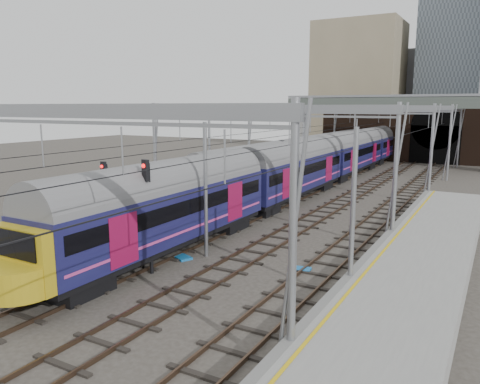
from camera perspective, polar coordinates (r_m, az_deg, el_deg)
The scene contains 15 objects.
ground at distance 23.30m, azimuth -6.85°, elevation -9.14°, with size 160.00×160.00×0.00m, color #38332D.
platform_left at distance 31.60m, azimuth -19.25°, elevation -3.38°, with size 4.32×55.00×1.12m.
platform_right at distance 17.93m, azimuth 18.07°, elevation -13.84°, with size 4.32×47.00×1.12m.
tracks at distance 36.02m, azimuth 7.34°, elevation -2.10°, with size 14.40×80.00×0.22m.
overhead_line at distance 41.29m, azimuth 10.97°, elevation 8.55°, with size 16.80×80.00×8.00m.
retaining_wall at distance 70.65m, azimuth 19.92°, elevation 6.99°, with size 28.00×2.75×9.00m.
overbridge at distance 64.99m, azimuth 17.96°, elevation 9.46°, with size 28.00×3.00×9.25m.
city_skyline at distance 89.24m, azimuth 23.39°, elevation 15.57°, with size 37.50×27.50×60.00m.
train_main at distance 47.30m, azimuth 10.58°, elevation 3.94°, with size 2.97×68.64×5.05m.
train_second at distance 53.11m, azimuth 8.13°, elevation 4.45°, with size 2.59×44.92×4.52m.
signal_near_left at distance 26.00m, azimuth -15.95°, elevation -0.36°, with size 0.38×0.47×4.90m.
signal_near_centre at distance 21.83m, azimuth -11.09°, elevation -1.41°, with size 0.42×0.49×5.41m.
equip_cover_a at distance 22.80m, azimuth -17.32°, elevation -9.85°, with size 0.88×0.62×0.10m, color #1664AB.
equip_cover_b at distance 24.60m, azimuth -7.02°, elevation -7.93°, with size 0.96×0.68×0.11m, color #1664AB.
equip_cover_c at distance 22.97m, azimuth 7.49°, elevation -9.31°, with size 0.87×0.62×0.10m, color #1664AB.
Camera 1 is at (13.06, -17.67, 7.76)m, focal length 35.00 mm.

